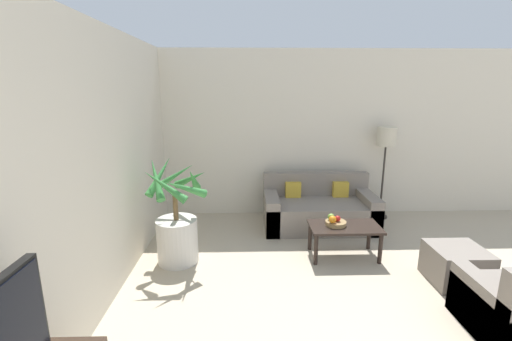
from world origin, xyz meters
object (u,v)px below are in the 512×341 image
at_px(floor_lamp, 386,142).
at_px(coffee_table, 344,230).
at_px(apple_green, 331,217).
at_px(orange_fruit, 333,219).
at_px(ottoman, 456,265).
at_px(sofa_loveseat, 319,209).
at_px(potted_palm, 177,227).
at_px(fruit_bowl, 336,223).
at_px(apple_red, 338,219).

bearing_deg(floor_lamp, coffee_table, -126.34).
bearing_deg(apple_green, floor_lamp, 48.06).
bearing_deg(coffee_table, orange_fruit, -168.34).
height_order(floor_lamp, ottoman, floor_lamp).
xyz_separation_m(sofa_loveseat, orange_fruit, (-0.05, -1.04, 0.25)).
xyz_separation_m(potted_palm, apple_green, (1.91, 0.13, 0.06)).
height_order(sofa_loveseat, fruit_bowl, sofa_loveseat).
bearing_deg(coffee_table, floor_lamp, 53.66).
bearing_deg(apple_red, apple_green, 145.94).
relative_size(potted_palm, apple_red, 17.58).
relative_size(fruit_bowl, apple_red, 3.48).
relative_size(sofa_loveseat, fruit_bowl, 6.46).
relative_size(floor_lamp, apple_red, 20.16).
xyz_separation_m(apple_green, orange_fruit, (-0.00, -0.10, 0.00)).
bearing_deg(sofa_loveseat, orange_fruit, -92.77).
relative_size(potted_palm, apple_green, 15.63).
bearing_deg(apple_red, floor_lamp, 50.89).
bearing_deg(coffee_table, fruit_bowl, 170.84).
distance_m(coffee_table, orange_fruit, 0.24).
bearing_deg(floor_lamp, potted_palm, -155.25).
xyz_separation_m(potted_palm, orange_fruit, (1.91, 0.04, 0.07)).
relative_size(sofa_loveseat, orange_fruit, 18.33).
height_order(floor_lamp, apple_red, floor_lamp).
bearing_deg(potted_palm, coffee_table, 1.98).
height_order(apple_red, apple_green, apple_green).
height_order(fruit_bowl, apple_green, apple_green).
distance_m(floor_lamp, coffee_table, 1.89).
xyz_separation_m(fruit_bowl, apple_red, (0.02, -0.00, 0.06)).
bearing_deg(orange_fruit, floor_lamp, 50.00).
xyz_separation_m(apple_red, ottoman, (1.17, -0.63, -0.31)).
distance_m(orange_fruit, ottoman, 1.41).
distance_m(potted_palm, fruit_bowl, 1.97).
height_order(apple_red, ottoman, apple_red).
relative_size(fruit_bowl, orange_fruit, 2.84).
relative_size(fruit_bowl, apple_green, 3.10).
xyz_separation_m(sofa_loveseat, coffee_table, (0.12, -1.00, 0.09)).
bearing_deg(fruit_bowl, coffee_table, -9.16).
height_order(fruit_bowl, orange_fruit, orange_fruit).
height_order(fruit_bowl, ottoman, fruit_bowl).
bearing_deg(potted_palm, orange_fruit, 1.11).
xyz_separation_m(coffee_table, ottoman, (1.07, -0.62, -0.15)).
height_order(sofa_loveseat, floor_lamp, floor_lamp).
bearing_deg(apple_green, sofa_loveseat, 87.22).
bearing_deg(coffee_table, potted_palm, -178.02).
bearing_deg(apple_green, coffee_table, -20.63).
bearing_deg(potted_palm, sofa_loveseat, 28.73).
bearing_deg(orange_fruit, apple_green, 87.29).
xyz_separation_m(floor_lamp, orange_fruit, (-1.15, -1.38, -0.74)).
distance_m(potted_palm, apple_green, 1.92).
height_order(potted_palm, sofa_loveseat, potted_palm).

